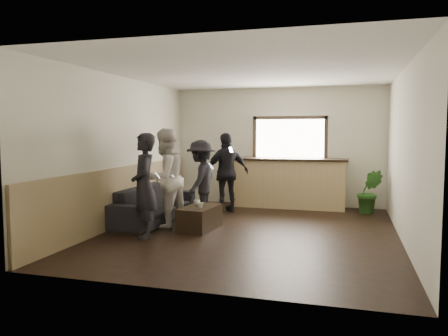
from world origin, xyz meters
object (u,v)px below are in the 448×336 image
(coffee_table, at_px, (200,218))
(cup_b, at_px, (201,205))
(person_b, at_px, (165,178))
(person_c, at_px, (201,180))
(person_d, at_px, (227,173))
(cup_a, at_px, (197,202))
(person_a, at_px, (144,186))
(potted_plant, at_px, (369,192))
(sofa, at_px, (153,204))
(bar_counter, at_px, (288,180))

(coffee_table, xyz_separation_m, cup_b, (0.06, -0.13, 0.26))
(coffee_table, distance_m, cup_b, 0.30)
(coffee_table, height_order, person_b, person_b)
(person_c, distance_m, person_d, 1.00)
(cup_a, relative_size, person_a, 0.07)
(cup_b, xyz_separation_m, potted_plant, (2.95, 2.57, 0.01))
(person_a, bearing_deg, sofa, 169.00)
(coffee_table, relative_size, person_a, 0.54)
(person_d, bearing_deg, bar_counter, -179.80)
(cup_b, xyz_separation_m, person_a, (-0.75, -0.69, 0.41))
(bar_counter, relative_size, person_c, 1.69)
(potted_plant, bearing_deg, cup_a, -143.90)
(person_b, height_order, person_c, person_b)
(person_a, bearing_deg, cup_b, 102.30)
(cup_a, distance_m, person_b, 0.74)
(cup_b, xyz_separation_m, person_d, (-0.05, 1.91, 0.41))
(person_c, xyz_separation_m, person_d, (0.27, 0.96, 0.07))
(sofa, relative_size, person_a, 1.33)
(bar_counter, distance_m, coffee_table, 3.05)
(cup_b, distance_m, person_b, 0.89)
(sofa, relative_size, person_b, 1.27)
(cup_b, relative_size, person_b, 0.06)
(potted_plant, xyz_separation_m, person_b, (-3.70, -2.41, 0.43))
(cup_a, height_order, potted_plant, potted_plant)
(bar_counter, bearing_deg, cup_b, -111.70)
(cup_b, height_order, potted_plant, potted_plant)
(bar_counter, distance_m, cup_a, 2.92)
(potted_plant, relative_size, person_d, 0.55)
(bar_counter, height_order, sofa, bar_counter)
(potted_plant, bearing_deg, sofa, -154.67)
(potted_plant, height_order, person_c, person_c)
(bar_counter, relative_size, potted_plant, 2.83)
(bar_counter, relative_size, person_b, 1.48)
(sofa, distance_m, cup_b, 1.35)
(person_d, bearing_deg, cup_b, 52.38)
(person_a, distance_m, person_c, 1.69)
(sofa, xyz_separation_m, cup_b, (1.20, -0.60, 0.13))
(sofa, relative_size, cup_b, 22.61)
(cup_a, distance_m, person_a, 1.21)
(person_c, bearing_deg, person_b, -28.89)
(cup_a, xyz_separation_m, potted_plant, (3.12, 2.28, 0.01))
(coffee_table, bearing_deg, person_b, 177.34)
(cup_a, xyz_separation_m, person_b, (-0.58, -0.13, 0.45))
(person_b, bearing_deg, coffee_table, 108.47)
(person_b, xyz_separation_m, person_d, (0.70, 1.74, -0.04))
(person_c, bearing_deg, sofa, -68.67)
(potted_plant, distance_m, person_d, 3.10)
(coffee_table, xyz_separation_m, person_a, (-0.69, -0.82, 0.66))
(sofa, bearing_deg, person_d, -40.13)
(sofa, height_order, potted_plant, potted_plant)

